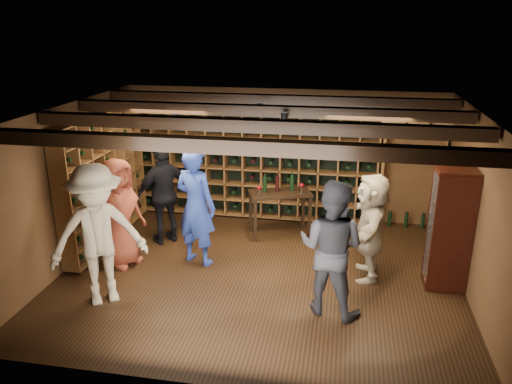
% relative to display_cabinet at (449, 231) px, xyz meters
% --- Properties ---
extents(ground, '(6.00, 6.00, 0.00)m').
position_rel_display_cabinet_xyz_m(ground, '(-2.71, -0.20, -0.86)').
color(ground, black).
rests_on(ground, ground).
extents(room_shell, '(6.00, 6.00, 6.00)m').
position_rel_display_cabinet_xyz_m(room_shell, '(-2.71, -0.15, 1.56)').
color(room_shell, '#4E321A').
rests_on(room_shell, ground).
extents(wine_rack_back, '(4.65, 0.30, 2.20)m').
position_rel_display_cabinet_xyz_m(wine_rack_back, '(-3.24, 2.13, 0.29)').
color(wine_rack_back, brown).
rests_on(wine_rack_back, ground).
extents(wine_rack_left, '(0.30, 2.65, 2.20)m').
position_rel_display_cabinet_xyz_m(wine_rack_left, '(-5.54, 0.62, 0.29)').
color(wine_rack_left, brown).
rests_on(wine_rack_left, ground).
extents(crate_shelf, '(1.20, 0.32, 2.07)m').
position_rel_display_cabinet_xyz_m(crate_shelf, '(-0.31, 2.12, 0.71)').
color(crate_shelf, brown).
rests_on(crate_shelf, ground).
extents(display_cabinet, '(0.55, 0.50, 1.75)m').
position_rel_display_cabinet_xyz_m(display_cabinet, '(0.00, 0.00, 0.00)').
color(display_cabinet, black).
rests_on(display_cabinet, ground).
extents(man_blue_shirt, '(0.81, 0.66, 1.91)m').
position_rel_display_cabinet_xyz_m(man_blue_shirt, '(-3.76, 0.08, 0.10)').
color(man_blue_shirt, navy).
rests_on(man_blue_shirt, ground).
extents(man_grey_suit, '(1.06, 0.94, 1.84)m').
position_rel_display_cabinet_xyz_m(man_grey_suit, '(-1.63, -0.98, 0.06)').
color(man_grey_suit, black).
rests_on(man_grey_suit, ground).
extents(guest_red_floral, '(0.83, 1.00, 1.74)m').
position_rel_display_cabinet_xyz_m(guest_red_floral, '(-4.91, -0.20, 0.01)').
color(guest_red_floral, maroon).
rests_on(guest_red_floral, ground).
extents(guest_woman_black, '(1.03, 1.03, 1.75)m').
position_rel_display_cabinet_xyz_m(guest_woman_black, '(-4.51, 0.72, 0.02)').
color(guest_woman_black, black).
rests_on(guest_woman_black, ground).
extents(guest_khaki, '(1.47, 1.32, 1.97)m').
position_rel_display_cabinet_xyz_m(guest_khaki, '(-4.70, -1.29, 0.13)').
color(guest_khaki, gray).
rests_on(guest_khaki, ground).
extents(guest_beige, '(0.52, 1.53, 1.63)m').
position_rel_display_cabinet_xyz_m(guest_beige, '(-1.09, 0.08, -0.04)').
color(guest_beige, tan).
rests_on(guest_beige, ground).
extents(tasting_table, '(1.20, 0.88, 1.09)m').
position_rel_display_cabinet_xyz_m(tasting_table, '(-2.61, 1.38, -0.13)').
color(tasting_table, black).
rests_on(tasting_table, ground).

